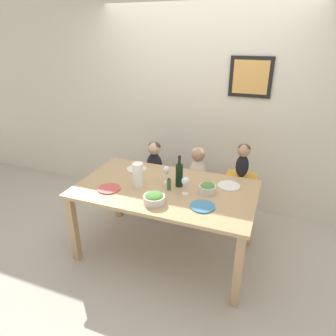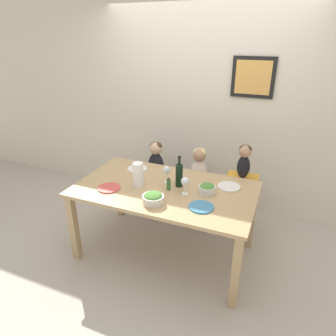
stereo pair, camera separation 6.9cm
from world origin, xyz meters
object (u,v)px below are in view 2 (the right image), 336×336
(dinner_plate_front_right, at_px, (201,207))
(dinner_plate_back_left, at_px, (137,169))
(salad_bowl_large, at_px, (153,198))
(dinner_plate_front_left, at_px, (109,188))
(salad_bowl_small, at_px, (207,189))
(person_child_left, at_px, (156,161))
(person_child_center, at_px, (199,168))
(person_baby_right, at_px, (244,159))
(chair_right_highchair, at_px, (241,190))
(paper_towel_roll, at_px, (138,175))
(wine_bottle, at_px, (179,175))
(chair_far_center, at_px, (198,193))
(chair_far_left, at_px, (156,185))
(wine_glass_far, at_px, (167,171))
(wine_glass_near, at_px, (185,182))
(dinner_plate_back_right, at_px, (229,187))

(dinner_plate_front_right, bearing_deg, dinner_plate_back_left, 150.45)
(salad_bowl_large, xyz_separation_m, dinner_plate_front_left, (-0.51, 0.08, -0.04))
(salad_bowl_small, bearing_deg, dinner_plate_front_left, -163.21)
(person_child_left, height_order, person_child_center, same)
(person_baby_right, relative_size, salad_bowl_small, 2.42)
(salad_bowl_small, bearing_deg, person_baby_right, 71.06)
(person_child_center, relative_size, salad_bowl_large, 2.64)
(chair_right_highchair, distance_m, paper_towel_roll, 1.25)
(wine_bottle, xyz_separation_m, salad_bowl_large, (-0.10, -0.39, -0.08))
(salad_bowl_large, bearing_deg, person_baby_right, 58.66)
(person_child_left, bearing_deg, paper_towel_roll, -78.00)
(chair_far_center, xyz_separation_m, dinner_plate_back_left, (-0.59, -0.43, 0.41))
(paper_towel_roll, relative_size, dinner_plate_front_right, 1.11)
(chair_far_left, bearing_deg, dinner_plate_front_right, -47.33)
(chair_far_left, height_order, dinner_plate_front_right, dinner_plate_front_right)
(person_child_center, bearing_deg, wine_bottle, -91.46)
(wine_glass_far, bearing_deg, person_child_left, 123.41)
(wine_glass_near, bearing_deg, person_child_left, 130.29)
(chair_far_center, relative_size, salad_bowl_small, 2.80)
(person_child_center, height_order, dinner_plate_front_right, person_child_center)
(person_child_left, bearing_deg, dinner_plate_back_left, -94.19)
(salad_bowl_small, bearing_deg, person_child_center, 112.70)
(salad_bowl_small, bearing_deg, dinner_plate_front_right, -84.61)
(chair_right_highchair, distance_m, person_child_center, 0.54)
(person_baby_right, xyz_separation_m, salad_bowl_small, (-0.23, -0.67, -0.09))
(chair_right_highchair, distance_m, person_child_left, 1.08)
(person_child_center, xyz_separation_m, wine_glass_far, (-0.16, -0.60, 0.19))
(person_baby_right, bearing_deg, dinner_plate_back_right, -97.33)
(wine_bottle, distance_m, dinner_plate_front_right, 0.46)
(paper_towel_roll, bearing_deg, wine_bottle, 21.22)
(paper_towel_roll, bearing_deg, wine_glass_far, 38.46)
(dinner_plate_front_right, bearing_deg, wine_glass_near, 141.11)
(wine_bottle, height_order, salad_bowl_large, wine_bottle)
(dinner_plate_back_left, bearing_deg, person_child_left, 85.81)
(wine_bottle, bearing_deg, paper_towel_roll, -158.78)
(chair_far_left, distance_m, person_baby_right, 1.19)
(salad_bowl_large, bearing_deg, dinner_plate_back_left, 128.42)
(dinner_plate_back_right, bearing_deg, dinner_plate_front_right, -107.06)
(chair_right_highchair, bearing_deg, chair_far_center, 180.00)
(person_child_left, xyz_separation_m, wine_glass_far, (0.39, -0.60, 0.19))
(person_child_left, xyz_separation_m, dinner_plate_back_right, (1.01, -0.47, 0.07))
(chair_far_center, bearing_deg, paper_towel_roll, -116.70)
(wine_glass_near, distance_m, dinner_plate_back_right, 0.48)
(chair_far_center, relative_size, chair_right_highchair, 0.65)
(chair_far_left, distance_m, dinner_plate_back_left, 0.59)
(chair_right_highchair, height_order, salad_bowl_large, salad_bowl_large)
(person_child_center, xyz_separation_m, salad_bowl_large, (-0.12, -1.03, 0.11))
(paper_towel_roll, distance_m, dinner_plate_front_left, 0.31)
(person_child_left, relative_size, person_child_center, 1.00)
(chair_right_highchair, relative_size, dinner_plate_front_right, 3.09)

